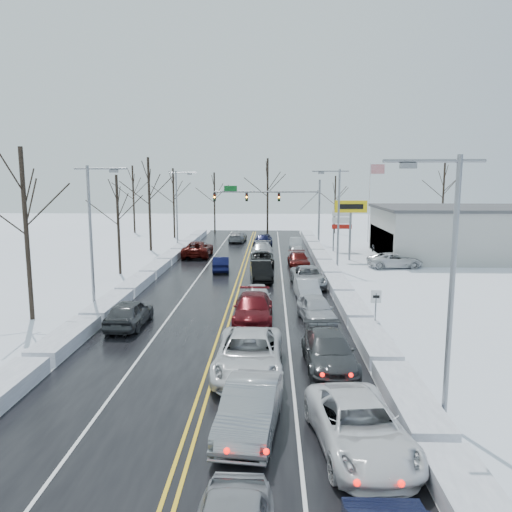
{
  "coord_description": "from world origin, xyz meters",
  "views": [
    {
      "loc": [
        2.61,
        -34.08,
        8.29
      ],
      "look_at": [
        1.46,
        2.47,
        2.5
      ],
      "focal_mm": 35.0,
      "sensor_mm": 36.0,
      "label": 1
    }
  ],
  "objects_px": {
    "tires_plus_sign": "(351,211)",
    "flagpole": "(371,196)",
    "traffic_signal_mast": "(278,200)",
    "dealership_building": "(478,232)",
    "oncoming_car_0": "(221,271)"
  },
  "relations": [
    {
      "from": "tires_plus_sign",
      "to": "flagpole",
      "type": "relative_size",
      "value": 0.6
    },
    {
      "from": "traffic_signal_mast",
      "to": "flagpole",
      "type": "xyz_separation_m",
      "value": [
        11.72,
        2.01,
        0.45
      ]
    },
    {
      "from": "dealership_building",
      "to": "oncoming_car_0",
      "type": "xyz_separation_m",
      "value": [
        -25.86,
        -8.51,
        -2.66
      ]
    },
    {
      "from": "tires_plus_sign",
      "to": "flagpole",
      "type": "distance_m",
      "value": 14.79
    },
    {
      "from": "flagpole",
      "to": "dealership_building",
      "type": "relative_size",
      "value": 0.49
    },
    {
      "from": "dealership_building",
      "to": "oncoming_car_0",
      "type": "height_order",
      "value": "dealership_building"
    },
    {
      "from": "traffic_signal_mast",
      "to": "dealership_building",
      "type": "xyz_separation_m",
      "value": [
        20.53,
        -9.99,
        -2.82
      ]
    },
    {
      "from": "oncoming_car_0",
      "to": "tires_plus_sign",
      "type": "bearing_deg",
      "value": -157.14
    },
    {
      "from": "flagpole",
      "to": "oncoming_car_0",
      "type": "xyz_separation_m",
      "value": [
        -17.06,
        -20.51,
        -5.93
      ]
    },
    {
      "from": "traffic_signal_mast",
      "to": "dealership_building",
      "type": "relative_size",
      "value": 0.65
    },
    {
      "from": "tires_plus_sign",
      "to": "dealership_building",
      "type": "height_order",
      "value": "tires_plus_sign"
    },
    {
      "from": "flagpole",
      "to": "dealership_building",
      "type": "distance_m",
      "value": 15.24
    },
    {
      "from": "tires_plus_sign",
      "to": "dealership_building",
      "type": "relative_size",
      "value": 0.29
    },
    {
      "from": "flagpole",
      "to": "oncoming_car_0",
      "type": "height_order",
      "value": "flagpole"
    },
    {
      "from": "dealership_building",
      "to": "oncoming_car_0",
      "type": "bearing_deg",
      "value": -161.78
    }
  ]
}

